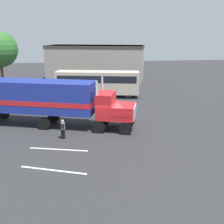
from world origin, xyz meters
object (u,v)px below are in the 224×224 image
semi_truck (49,99)px  person_bystander (63,128)px  parked_bus (98,81)px  parked_car (12,93)px

semi_truck → person_bystander: (1.20, -3.50, -1.63)m
person_bystander → parked_bus: size_ratio=0.14×
parked_bus → semi_truck: bearing=-116.8°
person_bystander → parked_car: bearing=114.2°
parked_bus → parked_car: size_ratio=2.38×
parked_car → parked_bus: bearing=-0.8°
semi_truck → parked_bus: (5.64, 11.16, -0.46)m
parked_bus → parked_car: bearing=179.2°
semi_truck → person_bystander: size_ratio=8.69×
semi_truck → parked_bus: bearing=63.2°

